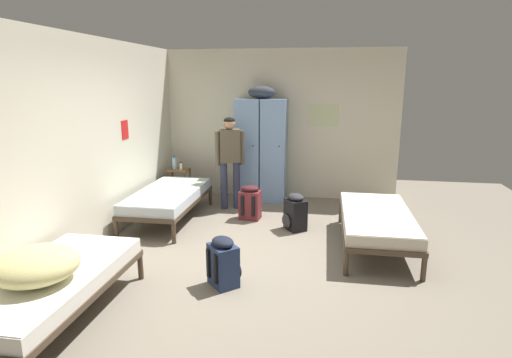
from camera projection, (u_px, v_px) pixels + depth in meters
ground_plane at (252, 258)px, 5.19m from camera, size 9.24×9.24×0.00m
room_backdrop at (187, 135)px, 6.27m from camera, size 4.33×5.83×2.72m
locker_bank at (261, 148)px, 7.51m from camera, size 0.90×0.55×2.07m
shelf_unit at (179, 181)px, 7.69m from camera, size 0.38×0.30×0.57m
bed_left_front at (51, 283)px, 3.74m from camera, size 0.90×1.90×0.49m
bed_right at (376, 220)px, 5.45m from camera, size 0.90×1.90×0.49m
bed_left_rear at (168, 197)px, 6.51m from camera, size 0.90×1.90×0.49m
bedding_heap at (36, 265)px, 3.53m from camera, size 0.72×0.70×0.29m
person_traveler at (230, 154)px, 6.98m from camera, size 0.47×0.30×1.57m
water_bottle at (174, 163)px, 7.64m from camera, size 0.08×0.08×0.25m
lotion_bottle at (181, 166)px, 7.57m from camera, size 0.05×0.05×0.15m
backpack_navy at (224, 263)px, 4.45m from camera, size 0.42×0.42×0.55m
backpack_maroon at (250, 203)px, 6.60m from camera, size 0.35×0.36×0.55m
backpack_black at (295, 213)px, 6.12m from camera, size 0.41×0.40×0.55m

